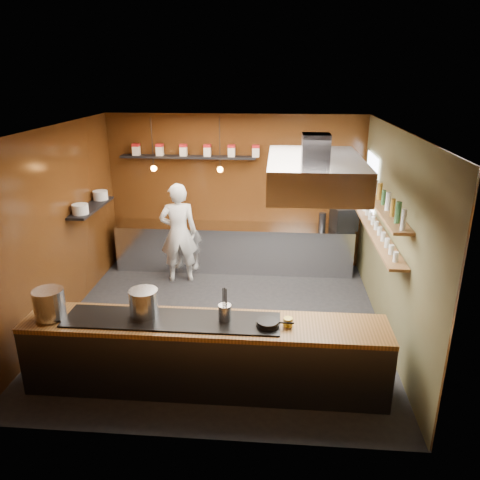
# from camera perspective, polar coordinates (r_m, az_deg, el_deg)

# --- Properties ---
(floor) EXTENTS (5.00, 5.00, 0.00)m
(floor) POSITION_cam_1_polar(r_m,az_deg,el_deg) (7.52, -2.27, -9.98)
(floor) COLOR black
(floor) RESTS_ON ground
(back_wall) EXTENTS (5.00, 0.00, 5.00)m
(back_wall) POSITION_cam_1_polar(r_m,az_deg,el_deg) (9.29, -0.55, 5.90)
(back_wall) COLOR #341609
(back_wall) RESTS_ON ground
(left_wall) EXTENTS (0.00, 5.00, 5.00)m
(left_wall) POSITION_cam_1_polar(r_m,az_deg,el_deg) (7.61, -21.46, 1.33)
(left_wall) COLOR #341609
(left_wall) RESTS_ON ground
(right_wall) EXTENTS (0.00, 5.00, 5.00)m
(right_wall) POSITION_cam_1_polar(r_m,az_deg,el_deg) (7.05, 18.16, 0.31)
(right_wall) COLOR brown
(right_wall) RESTS_ON ground
(ceiling) EXTENTS (5.00, 5.00, 0.00)m
(ceiling) POSITION_cam_1_polar(r_m,az_deg,el_deg) (6.57, -2.63, 13.36)
(ceiling) COLOR silver
(ceiling) RESTS_ON back_wall
(window_pane) EXTENTS (0.00, 1.00, 1.00)m
(window_pane) POSITION_cam_1_polar(r_m,az_deg,el_deg) (8.53, 15.65, 6.67)
(window_pane) COLOR white
(window_pane) RESTS_ON right_wall
(prep_counter) EXTENTS (4.60, 0.65, 0.90)m
(prep_counter) POSITION_cam_1_polar(r_m,az_deg,el_deg) (9.29, -0.72, -0.90)
(prep_counter) COLOR silver
(prep_counter) RESTS_ON floor
(pass_counter) EXTENTS (4.40, 0.72, 0.94)m
(pass_counter) POSITION_cam_1_polar(r_m,az_deg,el_deg) (5.93, -4.26, -13.73)
(pass_counter) COLOR #38383D
(pass_counter) RESTS_ON floor
(tin_shelf) EXTENTS (2.60, 0.26, 0.04)m
(tin_shelf) POSITION_cam_1_polar(r_m,az_deg,el_deg) (9.13, -6.37, 10.03)
(tin_shelf) COLOR black
(tin_shelf) RESTS_ON back_wall
(plate_shelf) EXTENTS (0.30, 1.40, 0.04)m
(plate_shelf) POSITION_cam_1_polar(r_m,az_deg,el_deg) (8.41, -17.66, 3.81)
(plate_shelf) COLOR black
(plate_shelf) RESTS_ON left_wall
(bottle_shelf_upper) EXTENTS (0.26, 2.80, 0.04)m
(bottle_shelf_upper) POSITION_cam_1_polar(r_m,az_deg,el_deg) (7.18, 16.76, 4.31)
(bottle_shelf_upper) COLOR olive
(bottle_shelf_upper) RESTS_ON right_wall
(bottle_shelf_lower) EXTENTS (0.26, 2.80, 0.04)m
(bottle_shelf_lower) POSITION_cam_1_polar(r_m,az_deg,el_deg) (7.31, 16.40, 0.76)
(bottle_shelf_lower) COLOR olive
(bottle_shelf_lower) RESTS_ON right_wall
(extractor_hood) EXTENTS (1.20, 2.00, 0.72)m
(extractor_hood) POSITION_cam_1_polar(r_m,az_deg,el_deg) (6.22, 9.06, 8.15)
(extractor_hood) COLOR #38383D
(extractor_hood) RESTS_ON ceiling
(pendant_left) EXTENTS (0.10, 0.10, 0.95)m
(pendant_left) POSITION_cam_1_polar(r_m,az_deg,el_deg) (8.62, -10.49, 8.91)
(pendant_left) COLOR black
(pendant_left) RESTS_ON ceiling
(pendant_right) EXTENTS (0.10, 0.10, 0.95)m
(pendant_right) POSITION_cam_1_polar(r_m,az_deg,el_deg) (8.39, -2.45, 8.92)
(pendant_right) COLOR black
(pendant_right) RESTS_ON ceiling
(storage_tins) EXTENTS (2.43, 0.13, 0.22)m
(storage_tins) POSITION_cam_1_polar(r_m,az_deg,el_deg) (9.08, -5.46, 10.85)
(storage_tins) COLOR beige
(storage_tins) RESTS_ON tin_shelf
(plate_stacks) EXTENTS (0.26, 1.16, 0.16)m
(plate_stacks) POSITION_cam_1_polar(r_m,az_deg,el_deg) (8.38, -17.73, 4.46)
(plate_stacks) COLOR silver
(plate_stacks) RESTS_ON plate_shelf
(bottles) EXTENTS (0.06, 2.66, 0.24)m
(bottles) POSITION_cam_1_polar(r_m,az_deg,el_deg) (7.14, 16.87, 5.39)
(bottles) COLOR silver
(bottles) RESTS_ON bottle_shelf_upper
(wine_glasses) EXTENTS (0.07, 2.37, 0.13)m
(wine_glasses) POSITION_cam_1_polar(r_m,az_deg,el_deg) (7.28, 16.46, 1.39)
(wine_glasses) COLOR silver
(wine_glasses) RESTS_ON bottle_shelf_lower
(stockpot_large) EXTENTS (0.37, 0.37, 0.36)m
(stockpot_large) POSITION_cam_1_polar(r_m,az_deg,el_deg) (6.10, -22.24, -7.19)
(stockpot_large) COLOR #B9BCC0
(stockpot_large) RESTS_ON pass_counter
(stockpot_small) EXTENTS (0.46, 0.46, 0.33)m
(stockpot_small) POSITION_cam_1_polar(r_m,az_deg,el_deg) (5.83, -11.64, -7.48)
(stockpot_small) COLOR #B7B9BE
(stockpot_small) RESTS_ON pass_counter
(utensil_crock) EXTENTS (0.19, 0.19, 0.20)m
(utensil_crock) POSITION_cam_1_polar(r_m,az_deg,el_deg) (5.63, -1.86, -8.84)
(utensil_crock) COLOR #B9BBC0
(utensil_crock) RESTS_ON pass_counter
(frying_pan) EXTENTS (0.44, 0.27, 0.07)m
(frying_pan) POSITION_cam_1_polar(r_m,az_deg,el_deg) (5.55, 3.44, -10.11)
(frying_pan) COLOR black
(frying_pan) RESTS_ON pass_counter
(butter_jar) EXTENTS (0.13, 0.13, 0.10)m
(butter_jar) POSITION_cam_1_polar(r_m,az_deg,el_deg) (5.60, 5.88, -9.91)
(butter_jar) COLOR gold
(butter_jar) RESTS_ON pass_counter
(espresso_machine) EXTENTS (0.53, 0.51, 0.43)m
(espresso_machine) POSITION_cam_1_polar(r_m,az_deg,el_deg) (9.09, 12.55, 2.60)
(espresso_machine) COLOR black
(espresso_machine) RESTS_ON prep_counter
(chef) EXTENTS (0.77, 0.59, 1.88)m
(chef) POSITION_cam_1_polar(r_m,az_deg,el_deg) (8.68, -7.50, 0.84)
(chef) COLOR silver
(chef) RESTS_ON floor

